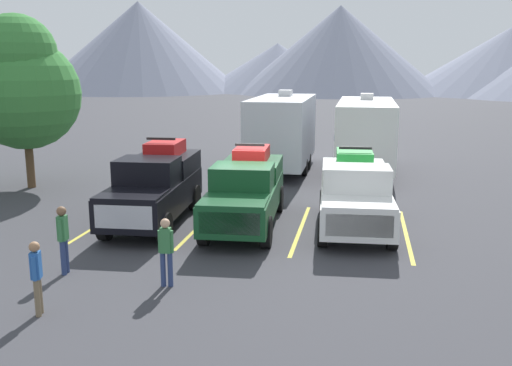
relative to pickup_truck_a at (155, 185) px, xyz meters
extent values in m
plane|color=#38383D|center=(3.13, -0.08, -1.22)|extent=(240.00, 240.00, 0.00)
cube|color=black|center=(0.01, -0.24, -0.31)|extent=(2.26, 5.64, 0.94)
cube|color=black|center=(0.13, -2.23, 0.21)|extent=(1.95, 1.66, 0.08)
cube|color=black|center=(0.04, -0.74, 0.58)|extent=(1.90, 1.54, 0.83)
cube|color=slate|center=(0.08, -1.31, 0.62)|extent=(1.71, 0.33, 0.61)
cube|color=black|center=(-0.07, 1.25, 0.49)|extent=(2.04, 2.65, 0.64)
cube|color=silver|center=(0.17, -2.97, -0.26)|extent=(1.65, 0.16, 0.66)
cylinder|color=black|center=(1.01, -2.07, -0.78)|extent=(0.33, 0.90, 0.88)
cylinder|color=black|center=(-0.76, -2.17, -0.78)|extent=(0.33, 0.90, 0.88)
cylinder|color=black|center=(0.79, 1.69, -0.78)|extent=(0.33, 0.90, 0.88)
cylinder|color=black|center=(-0.99, 1.58, -0.78)|extent=(0.33, 0.90, 0.88)
cube|color=red|center=(-0.07, 1.25, 1.03)|extent=(1.16, 1.69, 0.45)
cylinder|color=black|center=(0.39, 0.72, 1.03)|extent=(0.21, 0.45, 0.44)
cylinder|color=black|center=(-0.48, 0.67, 1.03)|extent=(0.21, 0.45, 0.44)
cylinder|color=black|center=(0.33, 1.83, 1.03)|extent=(0.21, 0.45, 0.44)
cylinder|color=black|center=(-0.54, 1.78, 1.03)|extent=(0.21, 0.45, 0.44)
cube|color=black|center=(-0.05, 0.79, 1.41)|extent=(0.97, 0.14, 0.08)
cube|color=#144723|center=(2.97, -0.03, -0.34)|extent=(2.28, 5.99, 0.86)
cube|color=#144723|center=(3.10, -2.15, 0.14)|extent=(1.95, 1.75, 0.08)
cube|color=#144723|center=(3.00, -0.56, 0.47)|extent=(1.91, 1.63, 0.75)
cube|color=slate|center=(3.04, -1.17, 0.51)|extent=(1.72, 0.31, 0.56)
cube|color=#144723|center=(2.88, 1.55, 0.37)|extent=(2.05, 2.81, 0.54)
cube|color=silver|center=(3.14, -2.94, -0.29)|extent=(1.65, 0.16, 0.61)
cylinder|color=black|center=(3.98, -1.98, -0.77)|extent=(0.33, 0.92, 0.90)
cylinder|color=black|center=(2.20, -2.08, -0.77)|extent=(0.33, 0.92, 0.90)
cylinder|color=black|center=(3.74, 2.02, -0.77)|extent=(0.33, 0.92, 0.90)
cylinder|color=black|center=(1.96, 1.91, -0.77)|extent=(0.33, 0.92, 0.90)
cube|color=red|center=(2.88, 1.55, 0.87)|extent=(1.17, 1.79, 0.45)
cylinder|color=black|center=(3.35, 0.98, 0.86)|extent=(0.21, 0.45, 0.44)
cylinder|color=black|center=(2.48, 0.93, 0.86)|extent=(0.21, 0.45, 0.44)
cylinder|color=black|center=(3.28, 2.17, 0.86)|extent=(0.21, 0.45, 0.44)
cylinder|color=black|center=(2.41, 2.12, 0.86)|extent=(0.21, 0.45, 0.44)
cube|color=black|center=(2.91, 1.07, 1.24)|extent=(0.97, 0.14, 0.08)
cube|color=white|center=(6.38, 0.27, -0.38)|extent=(2.40, 5.46, 0.87)
cube|color=white|center=(6.50, -1.65, 0.10)|extent=(2.09, 1.61, 0.08)
cube|color=white|center=(6.41, -0.21, 0.46)|extent=(2.04, 1.50, 0.81)
cube|color=slate|center=(6.44, -0.77, 0.50)|extent=(1.85, 0.34, 0.60)
cube|color=white|center=(6.30, 1.71, 0.33)|extent=(2.19, 2.58, 0.54)
cube|color=silver|center=(6.54, -2.37, -0.34)|extent=(1.78, 0.16, 0.61)
cylinder|color=black|center=(7.45, -1.49, -0.82)|extent=(0.33, 0.82, 0.80)
cylinder|color=black|center=(5.53, -1.60, -0.82)|extent=(0.33, 0.82, 0.80)
cylinder|color=black|center=(7.24, 2.14, -0.82)|extent=(0.33, 0.82, 0.80)
cylinder|color=black|center=(5.32, 2.03, -0.82)|extent=(0.33, 0.82, 0.80)
cube|color=green|center=(6.30, 1.71, 0.82)|extent=(1.24, 1.64, 0.45)
cylinder|color=black|center=(6.80, 1.20, 0.81)|extent=(0.21, 0.45, 0.44)
cylinder|color=black|center=(5.86, 1.14, 0.81)|extent=(0.21, 0.45, 0.44)
cylinder|color=black|center=(6.74, 2.28, 0.81)|extent=(0.21, 0.45, 0.44)
cylinder|color=black|center=(5.80, 2.22, 0.81)|extent=(0.21, 0.45, 0.44)
cube|color=black|center=(6.32, 1.27, 1.19)|extent=(1.05, 0.14, 0.08)
cube|color=gold|center=(-1.68, -0.01, -1.21)|extent=(0.12, 5.50, 0.01)
cube|color=gold|center=(1.52, -0.01, -1.21)|extent=(0.12, 5.50, 0.01)
cube|color=gold|center=(4.73, -0.01, -1.21)|extent=(0.12, 5.50, 0.01)
cube|color=gold|center=(7.94, -0.01, -1.21)|extent=(0.12, 5.50, 0.01)
cube|color=silver|center=(2.82, 9.43, 0.80)|extent=(2.57, 6.74, 2.98)
cube|color=#4C6B99|center=(1.53, 9.43, 0.95)|extent=(0.03, 6.47, 0.24)
cube|color=silver|center=(2.82, 10.44, 2.44)|extent=(0.60, 0.70, 0.30)
cube|color=#333333|center=(2.81, 5.46, -0.90)|extent=(0.12, 1.20, 0.12)
cylinder|color=black|center=(3.99, 8.62, -0.84)|extent=(0.22, 0.76, 0.76)
cylinder|color=black|center=(1.64, 8.62, -0.84)|extent=(0.22, 0.76, 0.76)
cylinder|color=black|center=(4.00, 10.23, -0.84)|extent=(0.22, 0.76, 0.76)
cylinder|color=black|center=(1.64, 10.24, -0.84)|extent=(0.22, 0.76, 0.76)
cube|color=white|center=(6.69, 9.63, 0.73)|extent=(2.51, 7.41, 2.83)
cube|color=#4C6B99|center=(5.43, 9.63, 0.87)|extent=(0.03, 7.11, 0.24)
cube|color=silver|center=(6.69, 10.74, 2.30)|extent=(0.60, 0.70, 0.30)
cube|color=#333333|center=(6.68, 5.33, -0.90)|extent=(0.12, 1.20, 0.12)
cylinder|color=black|center=(7.83, 8.74, -0.84)|extent=(0.22, 0.76, 0.76)
cylinder|color=black|center=(5.53, 8.74, -0.84)|extent=(0.22, 0.76, 0.76)
cylinder|color=black|center=(7.84, 10.51, -0.84)|extent=(0.22, 0.76, 0.76)
cylinder|color=black|center=(5.54, 10.52, -0.84)|extent=(0.22, 0.76, 0.76)
cylinder|color=#726047|center=(0.13, -7.24, -0.82)|extent=(0.12, 0.12, 0.80)
cylinder|color=#726047|center=(0.08, -7.08, -0.82)|extent=(0.12, 0.12, 0.80)
cube|color=#2659A5|center=(0.10, -7.16, -0.14)|extent=(0.24, 0.27, 0.56)
sphere|color=#9E704C|center=(0.10, -7.16, 0.25)|extent=(0.22, 0.22, 0.22)
cylinder|color=#2659A5|center=(0.14, -7.28, -0.17)|extent=(0.09, 0.09, 0.51)
cylinder|color=#2659A5|center=(0.07, -7.04, -0.17)|extent=(0.09, 0.09, 0.51)
cylinder|color=navy|center=(2.26, -5.21, -0.81)|extent=(0.12, 0.12, 0.82)
cylinder|color=navy|center=(2.10, -5.23, -0.81)|extent=(0.12, 0.12, 0.82)
cube|color=#33723F|center=(2.18, -5.22, -0.10)|extent=(0.26, 0.21, 0.58)
sphere|color=tan|center=(2.18, -5.22, 0.30)|extent=(0.22, 0.22, 0.22)
cylinder|color=#33723F|center=(2.31, -5.20, -0.13)|extent=(0.10, 0.10, 0.53)
cylinder|color=#33723F|center=(2.05, -5.23, -0.13)|extent=(0.10, 0.10, 0.53)
cylinder|color=navy|center=(-0.57, -4.81, -0.79)|extent=(0.13, 0.13, 0.86)
cylinder|color=navy|center=(-0.55, -4.98, -0.79)|extent=(0.13, 0.13, 0.86)
cube|color=#33723F|center=(-0.56, -4.89, -0.05)|extent=(0.23, 0.27, 0.61)
sphere|color=brown|center=(-0.56, -4.89, 0.37)|extent=(0.23, 0.23, 0.23)
cylinder|color=#33723F|center=(-0.57, -4.76, -0.08)|extent=(0.10, 0.10, 0.55)
cylinder|color=#33723F|center=(-0.54, -5.03, -0.08)|extent=(0.10, 0.10, 0.55)
cylinder|color=brown|center=(-6.95, 3.99, 0.15)|extent=(0.33, 0.33, 2.74)
sphere|color=#387F38|center=(-6.95, 3.99, 2.64)|extent=(4.48, 4.48, 4.48)
sphere|color=#387F38|center=(-6.94, 3.67, 4.21)|extent=(3.14, 3.14, 3.14)
cone|color=gray|center=(-33.37, 82.30, 6.66)|extent=(37.65, 37.65, 15.76)
cone|color=gray|center=(-8.98, 87.39, 3.04)|extent=(28.58, 28.58, 8.52)
cone|color=gray|center=(2.35, 82.24, 6.01)|extent=(35.37, 35.37, 14.45)
camera|label=1|loc=(6.50, -17.07, 3.88)|focal=39.90mm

